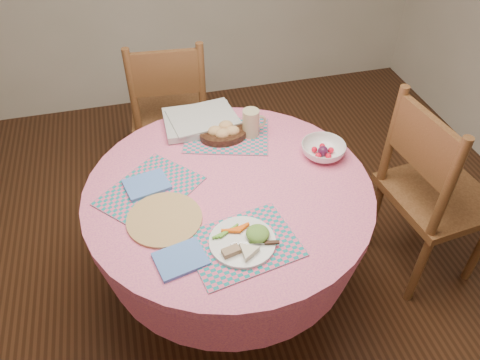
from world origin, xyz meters
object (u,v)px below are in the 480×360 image
Objects in this scene: chair_right at (431,191)px; latte_mug at (251,123)px; wicker_trivet at (164,219)px; chair_back at (170,109)px; dinner_plate at (245,241)px; fruit_bowl at (323,150)px; bread_bowl at (223,132)px; dining_table at (229,219)px.

chair_right reaches higher than latte_mug.
latte_mug is (0.48, 0.46, 0.07)m from wicker_trivet.
chair_right is at bearing 141.40° from chair_back.
chair_back reaches higher than dinner_plate.
latte_mug is 0.36m from fruit_bowl.
bread_bowl is at bearing 149.09° from fruit_bowl.
chair_right is 1.30m from wicker_trivet.
fruit_bowl is (0.41, -0.25, -0.00)m from bread_bowl.
wicker_trivet is at bearing 143.74° from dinner_plate.
chair_back is at bearing 81.85° from wicker_trivet.
chair_right reaches higher than fruit_bowl.
wicker_trivet is 1.30× the size of bread_bowl.
chair_back is 3.99× the size of dinner_plate.
chair_right is at bearing -26.46° from latte_mug.
fruit_bowl is (0.76, 0.23, 0.02)m from wicker_trivet.
chair_right is at bearing -3.70° from dining_table.
dining_table is 0.42m from bread_bowl.
wicker_trivet is (-1.29, -0.06, 0.21)m from chair_right.
chair_right is at bearing 14.50° from dinner_plate.
dinner_plate is at bearing 98.37° from chair_right.
fruit_bowl is at bearing -40.17° from latte_mug.
chair_back is (-1.12, 1.07, -0.02)m from chair_right.
dining_table is 1.18× the size of chair_right.
bread_bowl is (0.06, 0.35, 0.23)m from dining_table.
bread_bowl is 0.97× the size of fruit_bowl.
dining_table is 0.39m from dinner_plate.
latte_mug reaches higher than bread_bowl.
bread_bowl is 1.70× the size of latte_mug.
dining_table is 5.39× the size of bread_bowl.
dining_table is 1.01m from chair_back.
dinner_plate is 0.69m from latte_mug.
dining_table is 0.47m from latte_mug.
chair_back is at bearing 94.89° from dinner_plate.
bread_bowl reaches higher than fruit_bowl.
chair_back is at bearing 123.55° from fruit_bowl.
wicker_trivet is at bearing 86.79° from chair_back.
fruit_bowl reaches higher than dinner_plate.
bread_bowl is (0.19, -0.66, 0.26)m from chair_back.
chair_back is 4.39× the size of bread_bowl.
chair_back is 3.37× the size of wicker_trivet.
chair_right is 1.05m from bread_bowl.
bread_bowl is at bearing 60.13° from chair_right.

